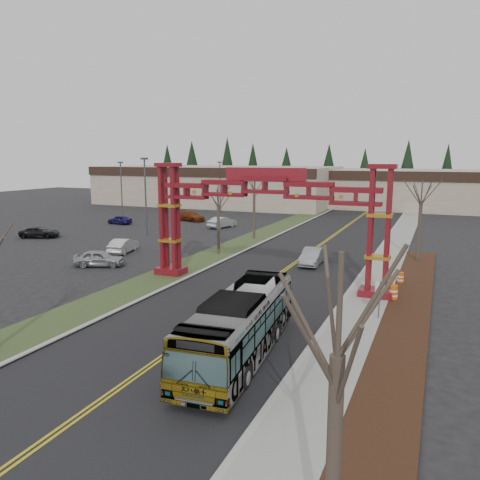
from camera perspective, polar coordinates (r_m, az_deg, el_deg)
The scene contains 32 objects.
ground at distance 20.04m, azimuth -16.21°, elevation -18.10°, with size 200.00×200.00×0.00m, color black.
road at distance 41.22m, azimuth 6.35°, elevation -3.07°, with size 12.00×110.00×0.02m, color black.
lane_line_left at distance 41.25m, azimuth 6.19°, elevation -3.03°, with size 0.12×100.00×0.01m, color gold.
lane_line_right at distance 41.18m, azimuth 6.51°, elevation -3.06°, with size 0.12×100.00×0.01m, color gold.
curb_right at distance 39.92m, azimuth 14.84°, elevation -3.68°, with size 0.30×110.00×0.15m, color #AAABA5.
sidewalk_right at distance 39.75m, azimuth 16.91°, elevation -3.84°, with size 2.60×110.00×0.14m, color gray.
landscape_strip at distance 25.25m, azimuth 18.90°, elevation -12.04°, with size 2.60×50.00×0.12m, color black.
grass_median at distance 44.13m, azimuth -3.64°, elevation -2.11°, with size 4.00×110.00×0.08m, color #334723.
curb_left at distance 43.33m, azimuth -1.46°, elevation -2.27°, with size 0.30×110.00×0.15m, color #AAABA5.
gateway_arch at distance 33.68m, azimuth 3.05°, elevation 4.35°, with size 18.20×1.60×8.90m.
retail_building_west at distance 95.15m, azimuth -2.71°, elevation 6.70°, with size 46.00×22.30×7.50m.
retail_building_east at distance 93.60m, azimuth 22.36°, elevation 5.75°, with size 38.00×20.30×7.00m.
conifer_treeline at distance 106.09m, azimuth 17.30°, elevation 8.08°, with size 116.10×5.60×13.00m.
transit_bus at distance 22.33m, azimuth 0.07°, elevation -10.29°, with size 2.62×11.21×3.12m, color #929499.
silver_sedan at distance 41.53m, azimuth 8.79°, elevation -2.00°, with size 1.56×4.46×1.47m, color #A5A8AD.
parked_car_near_a at distance 42.19m, azimuth -16.81°, elevation -2.14°, with size 1.71×4.25×1.45m, color #A1A5A8.
parked_car_near_b at distance 47.60m, azimuth -14.05°, elevation -0.67°, with size 1.51×4.34×1.43m, color silver.
parked_car_near_c at distance 59.72m, azimuth -23.21°, elevation 0.86°, with size 2.07×4.50×1.25m, color black.
parked_car_mid_a at distance 69.78m, azimuth -6.01°, elevation 2.91°, with size 1.99×4.89×1.42m, color maroon.
parked_car_mid_b at distance 68.19m, azimuth -14.46°, elevation 2.41°, with size 1.49×3.69×1.26m, color navy.
parked_car_far_a at distance 62.67m, azimuth -2.22°, elevation 2.17°, with size 1.56×4.47×1.47m, color #B9BFC2.
bare_tree_median_mid at distance 44.98m, azimuth -2.67°, elevation 4.20°, with size 2.92×2.92×6.70m.
bare_tree_median_far at distance 53.48m, azimuth 1.75°, elevation 6.27°, with size 3.03×3.03×7.84m.
bare_tree_right_near at distance 9.21m, azimuth 11.81°, elevation -13.91°, with size 3.02×3.02×7.65m.
bare_tree_right_far at distance 44.76m, azimuth 21.20°, elevation 4.06°, with size 3.22×3.22×7.33m.
light_pole_near at distance 57.27m, azimuth -11.46°, elevation 5.91°, with size 0.81×0.40×9.29m.
light_pole_mid at distance 73.38m, azimuth -14.27°, elevation 6.39°, with size 0.75×0.38×8.67m.
light_pole_far at distance 82.52m, azimuth -2.46°, elevation 7.02°, with size 0.74×0.37×8.59m.
street_sign at distance 28.17m, azimuth 16.66°, elevation -6.16°, with size 0.53×0.11×2.31m.
barrel_south at distance 32.52m, azimuth 18.18°, elevation -6.15°, with size 0.57×0.57×1.06m.
barrel_mid at distance 35.11m, azimuth 17.70°, elevation -4.93°, with size 0.57×0.57×1.06m.
barrel_north at distance 36.95m, azimuth 18.97°, elevation -4.41°, with size 0.48×0.48×0.89m.
Camera 1 is at (11.57, -13.45, 9.33)m, focal length 35.00 mm.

